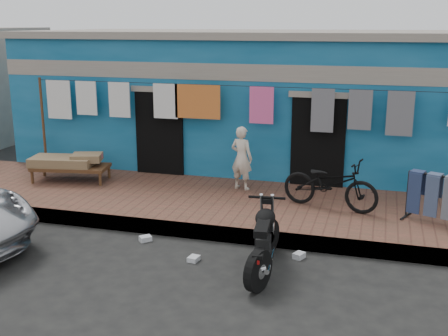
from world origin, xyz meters
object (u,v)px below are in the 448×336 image
seated_person (242,158)px  charpoy (71,168)px  bicycle (331,178)px  motorcycle (263,239)px

seated_person → charpoy: size_ratio=0.73×
bicycle → charpoy: bicycle is taller
motorcycle → charpoy: motorcycle is taller
seated_person → charpoy: seated_person is taller
bicycle → motorcycle: bearing=177.7°
bicycle → charpoy: size_ratio=0.99×
motorcycle → bicycle: bearing=67.9°
seated_person → bicycle: (1.86, -0.75, -0.08)m
seated_person → charpoy: bearing=22.8°
charpoy → seated_person: bearing=6.4°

